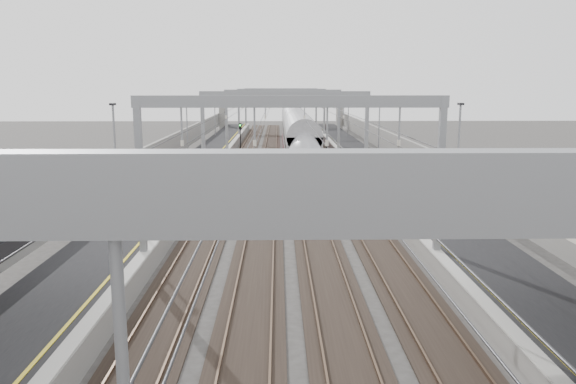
{
  "coord_description": "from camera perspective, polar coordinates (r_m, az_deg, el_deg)",
  "views": [
    {
      "loc": [
        -0.53,
        -1.24,
        7.97
      ],
      "look_at": [
        0.0,
        28.74,
        2.3
      ],
      "focal_mm": 35.0,
      "sensor_mm": 36.0,
      "label": 1
    }
  ],
  "objects": [
    {
      "name": "platform_left",
      "position": [
        47.43,
        -10.06,
        1.48
      ],
      "size": [
        4.0,
        120.0,
        1.0
      ],
      "primitive_type": "cube",
      "color": "black",
      "rests_on": "ground"
    },
    {
      "name": "platform_right",
      "position": [
        47.61,
        9.33,
        1.53
      ],
      "size": [
        4.0,
        120.0,
        1.0
      ],
      "primitive_type": "cube",
      "color": "black",
      "rests_on": "ground"
    },
    {
      "name": "tracks",
      "position": [
        46.92,
        -0.35,
        0.98
      ],
      "size": [
        11.4,
        140.0,
        0.2
      ],
      "color": "black",
      "rests_on": "ground"
    },
    {
      "name": "overhead_line",
      "position": [
        52.89,
        -0.44,
        8.72
      ],
      "size": [
        13.0,
        140.0,
        6.6
      ],
      "color": "gray",
      "rests_on": "platform_left"
    },
    {
      "name": "overbridge",
      "position": [
        101.28,
        -0.72,
        9.2
      ],
      "size": [
        22.0,
        2.2,
        6.9
      ],
      "color": "gray",
      "rests_on": "ground"
    },
    {
      "name": "wall_left",
      "position": [
        47.88,
        -13.89,
        2.74
      ],
      "size": [
        0.3,
        120.0,
        3.2
      ],
      "primitive_type": "cube",
      "color": "gray",
      "rests_on": "ground"
    },
    {
      "name": "wall_right",
      "position": [
        48.13,
        13.12,
        2.82
      ],
      "size": [
        0.3,
        120.0,
        3.2
      ],
      "primitive_type": "cube",
      "color": "gray",
      "rests_on": "ground"
    },
    {
      "name": "train",
      "position": [
        64.13,
        0.81,
        5.51
      ],
      "size": [
        2.8,
        50.97,
        4.42
      ],
      "color": "maroon",
      "rests_on": "ground"
    },
    {
      "name": "signal_green",
      "position": [
        69.78,
        -4.87,
        6.1
      ],
      "size": [
        0.32,
        0.32,
        3.48
      ],
      "color": "black",
      "rests_on": "ground"
    },
    {
      "name": "signal_red_near",
      "position": [
        70.24,
        2.05,
        6.16
      ],
      "size": [
        0.32,
        0.32,
        3.48
      ],
      "color": "black",
      "rests_on": "ground"
    },
    {
      "name": "signal_red_far",
      "position": [
        68.85,
        3.96,
        6.05
      ],
      "size": [
        0.32,
        0.32,
        3.48
      ],
      "color": "black",
      "rests_on": "ground"
    }
  ]
}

